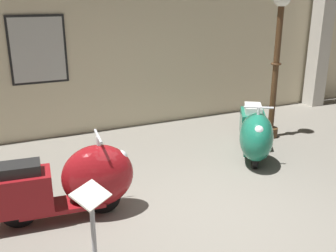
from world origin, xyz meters
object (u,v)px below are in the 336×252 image
at_px(scooter_0, 75,182).
at_px(info_stanchion, 95,248).
at_px(scooter_1, 255,133).
at_px(lamppost, 277,54).

bearing_deg(scooter_0, info_stanchion, -88.55).
bearing_deg(info_stanchion, scooter_1, 30.58).
distance_m(lamppost, info_stanchion, 4.97).
relative_size(lamppost, info_stanchion, 2.65).
xyz_separation_m(scooter_0, lamppost, (3.97, 1.31, 1.11)).
xyz_separation_m(scooter_1, info_stanchion, (-3.13, -1.85, -0.03)).
distance_m(scooter_1, lamppost, 1.65).
xyz_separation_m(lamppost, info_stanchion, (-4.07, -2.60, -1.16)).
bearing_deg(lamppost, scooter_0, -161.72).
bearing_deg(scooter_1, info_stanchion, -27.39).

